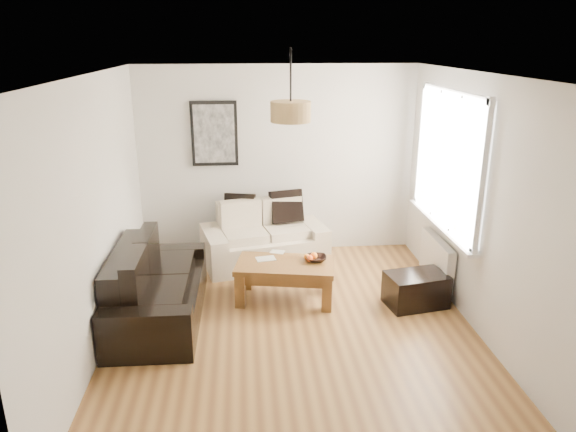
{
  "coord_description": "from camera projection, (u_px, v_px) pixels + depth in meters",
  "views": [
    {
      "loc": [
        -0.48,
        -4.95,
        2.91
      ],
      "look_at": [
        0.0,
        0.6,
        1.05
      ],
      "focal_mm": 33.22,
      "sensor_mm": 36.0,
      "label": 1
    }
  ],
  "objects": [
    {
      "name": "fruit_bowl",
      "position": [
        316.0,
        258.0,
        6.17
      ],
      "size": [
        0.25,
        0.25,
        0.06
      ],
      "primitive_type": "imported",
      "rotation": [
        0.0,
        0.0,
        -0.04
      ],
      "color": "black",
      "rests_on": "coffee_table"
    },
    {
      "name": "orange_a",
      "position": [
        310.0,
        258.0,
        6.14
      ],
      "size": [
        0.09,
        0.09,
        0.08
      ],
      "primitive_type": "sphere",
      "rotation": [
        0.0,
        0.0,
        -0.1
      ],
      "color": "#E44B13",
      "rests_on": "fruit_bowl"
    },
    {
      "name": "window_bay",
      "position": [
        449.0,
        160.0,
        6.04
      ],
      "size": [
        0.14,
        1.9,
        1.6
      ],
      "primitive_type": null,
      "color": "white",
      "rests_on": "wall_right"
    },
    {
      "name": "ottoman",
      "position": [
        416.0,
        290.0,
        6.07
      ],
      "size": [
        0.73,
        0.54,
        0.38
      ],
      "primitive_type": "cube",
      "rotation": [
        0.0,
        0.0,
        0.18
      ],
      "color": "black",
      "rests_on": "floor"
    },
    {
      "name": "wall_right",
      "position": [
        480.0,
        206.0,
        5.38
      ],
      "size": [
        0.04,
        4.5,
        2.6
      ],
      "primitive_type": null,
      "color": "silver",
      "rests_on": "floor"
    },
    {
      "name": "poster",
      "position": [
        214.0,
        134.0,
        7.13
      ],
      "size": [
        0.62,
        0.04,
        0.87
      ],
      "primitive_type": null,
      "color": "black",
      "rests_on": "wall_back"
    },
    {
      "name": "ceiling",
      "position": [
        294.0,
        75.0,
        4.81
      ],
      "size": [
        3.8,
        4.5,
        0.0
      ],
      "primitive_type": null,
      "color": "white",
      "rests_on": "floor"
    },
    {
      "name": "wall_front",
      "position": [
        330.0,
        329.0,
        3.1
      ],
      "size": [
        3.8,
        0.04,
        2.6
      ],
      "primitive_type": null,
      "color": "silver",
      "rests_on": "floor"
    },
    {
      "name": "coffee_table",
      "position": [
        285.0,
        281.0,
        6.19
      ],
      "size": [
        1.21,
        0.81,
        0.46
      ],
      "primitive_type": null,
      "rotation": [
        0.0,
        0.0,
        -0.18
      ],
      "color": "brown",
      "rests_on": "floor"
    },
    {
      "name": "wall_left",
      "position": [
        95.0,
        216.0,
        5.07
      ],
      "size": [
        0.04,
        4.5,
        2.6
      ],
      "primitive_type": null,
      "color": "silver",
      "rests_on": "floor"
    },
    {
      "name": "orange_c",
      "position": [
        307.0,
        257.0,
        6.19
      ],
      "size": [
        0.08,
        0.08,
        0.07
      ],
      "primitive_type": "sphere",
      "rotation": [
        0.0,
        0.0,
        0.25
      ],
      "color": "orange",
      "rests_on": "fruit_bowl"
    },
    {
      "name": "sofa_leather",
      "position": [
        158.0,
        285.0,
        5.72
      ],
      "size": [
        0.91,
        1.84,
        0.79
      ],
      "primitive_type": null,
      "rotation": [
        0.0,
        0.0,
        1.56
      ],
      "color": "black",
      "rests_on": "floor"
    },
    {
      "name": "radiator",
      "position": [
        437.0,
        259.0,
        6.42
      ],
      "size": [
        0.1,
        0.9,
        0.52
      ],
      "primitive_type": "cube",
      "color": "white",
      "rests_on": "wall_right"
    },
    {
      "name": "papers",
      "position": [
        266.0,
        259.0,
        6.23
      ],
      "size": [
        0.25,
        0.19,
        0.01
      ],
      "primitive_type": "cube",
      "rotation": [
        0.0,
        0.0,
        0.18
      ],
      "color": "beige",
      "rests_on": "coffee_table"
    },
    {
      "name": "orange_b",
      "position": [
        314.0,
        256.0,
        6.22
      ],
      "size": [
        0.1,
        0.1,
        0.08
      ],
      "primitive_type": "sphere",
      "rotation": [
        0.0,
        0.0,
        -0.26
      ],
      "color": "orange",
      "rests_on": "fruit_bowl"
    },
    {
      "name": "pendant_shade",
      "position": [
        291.0,
        112.0,
        5.22
      ],
      "size": [
        0.4,
        0.4,
        0.2
      ],
      "primitive_type": "cylinder",
      "color": "tan",
      "rests_on": "ceiling"
    },
    {
      "name": "cushion_right",
      "position": [
        286.0,
        206.0,
        7.28
      ],
      "size": [
        0.46,
        0.24,
        0.44
      ],
      "primitive_type": "cube",
      "rotation": [
        0.0,
        0.0,
        0.26
      ],
      "color": "black",
      "rests_on": "loveseat_cream"
    },
    {
      "name": "cushion_left",
      "position": [
        240.0,
        209.0,
        7.23
      ],
      "size": [
        0.43,
        0.22,
        0.41
      ],
      "primitive_type": "cube",
      "rotation": [
        0.0,
        0.0,
        -0.24
      ],
      "color": "black",
      "rests_on": "loveseat_cream"
    },
    {
      "name": "wall_back",
      "position": [
        278.0,
        161.0,
        7.35
      ],
      "size": [
        3.8,
        0.04,
        2.6
      ],
      "primitive_type": null,
      "color": "silver",
      "rests_on": "floor"
    },
    {
      "name": "loveseat_cream",
      "position": [
        264.0,
        235.0,
        7.18
      ],
      "size": [
        1.76,
        1.22,
        0.8
      ],
      "primitive_type": null,
      "rotation": [
        0.0,
        0.0,
        0.23
      ],
      "color": "beige",
      "rests_on": "floor"
    },
    {
      "name": "floor",
      "position": [
        293.0,
        328.0,
        5.64
      ],
      "size": [
        4.5,
        4.5,
        0.0
      ],
      "primitive_type": "plane",
      "color": "brown",
      "rests_on": "ground"
    }
  ]
}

